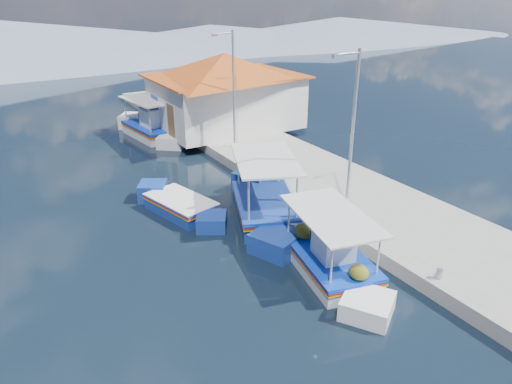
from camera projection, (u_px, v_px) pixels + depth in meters
ground at (275, 280)px, 14.38m from camera, size 160.00×160.00×0.00m
quay at (310, 176)px, 21.77m from camera, size 5.00×44.00×0.50m
bollards at (282, 182)px, 20.03m from camera, size 0.20×17.20×0.30m
main_caique at (327, 257)px, 14.82m from camera, size 2.88×6.57×2.21m
caique_green_canopy at (263, 207)px, 18.23m from camera, size 4.02×6.83×2.77m
caique_blue_hull at (181, 206)px, 18.68m from camera, size 2.47×5.24×0.96m
caique_far at (151, 129)px, 28.29m from camera, size 2.70×7.26×2.56m
harbor_building at (226, 89)px, 27.95m from camera, size 10.49×10.49×4.40m
lamp_post_near at (351, 125)px, 16.53m from camera, size 1.21×0.14×6.00m
lamp_post_far at (232, 85)px, 23.58m from camera, size 1.21×0.14×6.00m
mountain_ridge at (83, 41)px, 60.56m from camera, size 171.40×96.00×5.50m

